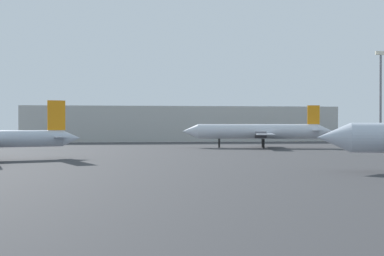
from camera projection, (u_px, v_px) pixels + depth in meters
airplane_far_left at (258, 132)px, 100.23m from camera, size 31.51×18.05×8.86m
light_mast_right at (381, 93)px, 106.28m from camera, size 2.40×0.50×21.15m
terminal_building at (181, 124)px, 143.10m from camera, size 88.95×20.99×10.00m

